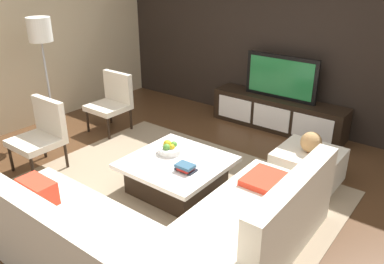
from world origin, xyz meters
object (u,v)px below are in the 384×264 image
Objects in this scene: sectional_couch at (159,237)px; ottoman at (308,167)px; television at (281,77)px; media_console at (277,114)px; decorative_ball at (311,142)px; floor_lamp at (41,38)px; coffee_table at (177,175)px; accent_chair_near at (42,131)px; fruit_bowl at (170,149)px; book_stack at (186,168)px; accent_chair_far at (113,99)px.

ottoman is at bearing 77.12° from sectional_couch.
media_console is at bearing -90.00° from television.
decorative_ball reaches higher than media_console.
sectional_couch is at bearing -80.94° from television.
decorative_ball is at bearing 77.12° from sectional_couch.
floor_lamp is (-3.02, 1.04, 1.17)m from sectional_couch.
accent_chair_near is (-1.67, -0.57, 0.29)m from coffee_table.
television is at bearing 87.51° from coffee_table.
decorative_ball is (3.49, 1.01, -0.93)m from floor_lamp.
ottoman is at bearing 44.30° from coffee_table.
television is 1.70m from ottoman.
television is 1.06× the size of coffee_table.
sectional_couch is (0.52, -3.29, -0.55)m from television.
sectional_couch is 10.42× the size of decorative_ball.
fruit_bowl is (-0.18, 0.10, 0.23)m from coffee_table.
television is (0.00, 0.00, 0.57)m from media_console.
floor_lamp reaches higher than television.
book_stack is (0.41, -0.22, -0.01)m from fruit_bowl.
book_stack is (0.22, -0.12, 0.22)m from coffee_table.
sectional_couch reaches higher than decorative_ball.
accent_chair_far reaches higher than ottoman.
ottoman is 0.80× the size of accent_chair_far.
sectional_couch reaches higher than ottoman.
television reaches higher than ottoman.
floor_lamp is at bearing 178.73° from coffee_table.
coffee_table is at bearing 24.65° from accent_chair_near.
accent_chair_far reaches higher than sectional_couch.
television is at bearing 92.90° from book_stack.
media_console is 1.85× the size of television.
accent_chair_far reaches higher than fruit_bowl.
accent_chair_near is 1.24× the size of ottoman.
media_console is at bearing 28.32° from accent_chair_far.
floor_lamp is (-2.40, 0.05, 1.25)m from coffee_table.
accent_chair_near is (-2.29, 0.42, 0.21)m from sectional_couch.
book_stack is (0.12, -2.42, -0.40)m from television.
book_stack is at bearing 19.07° from accent_chair_near.
floor_lamp is 6.13× the size of fruit_bowl.
decorative_ball is at bearing 16.20° from floor_lamp.
floor_lamp is 3.84m from ottoman.
ottoman is at bearing 36.39° from accent_chair_near.
ottoman is at bearing 37.11° from fruit_bowl.
decorative_ball is (1.28, 0.97, 0.09)m from fruit_bowl.
fruit_bowl is at bearing -142.89° from decorative_ball.
coffee_table is at bearing 122.26° from sectional_couch.
accent_chair_near reaches higher than decorative_ball.
decorative_ball is (1.09, 1.07, 0.32)m from coffee_table.
fruit_bowl is at bearing 151.23° from book_stack.
decorative_ball is (0.99, -1.23, 0.27)m from media_console.
media_console is 0.57m from television.
floor_lamp reaches higher than book_stack.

